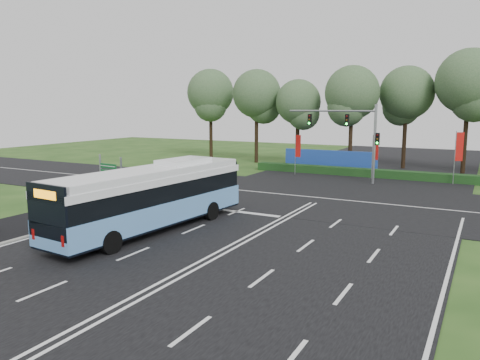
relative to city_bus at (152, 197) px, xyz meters
name	(u,v)px	position (x,y,z in m)	size (l,w,h in m)	color
ground	(246,238)	(5.19, 1.18, -1.89)	(120.00, 120.00, 0.00)	#224416
road_main	(246,237)	(5.19, 1.18, -1.87)	(20.00, 120.00, 0.04)	black
road_cross	(320,198)	(5.19, 13.18, -1.87)	(120.00, 14.00, 0.05)	black
bike_path	(36,222)	(-7.31, -1.82, -1.86)	(5.00, 18.00, 0.06)	black
kerb_strip	(65,226)	(-4.91, -1.82, -1.83)	(0.25, 18.00, 0.12)	gray
city_bus	(152,197)	(0.00, 0.00, 0.00)	(3.81, 13.27, 3.76)	#5B94D4
pedestrian_signal	(121,181)	(-5.36, 3.43, 0.01)	(0.33, 0.42, 3.49)	gray
street_sign	(104,178)	(-4.80, 1.34, 0.56)	(1.51, 0.25, 3.88)	gray
banner_flag_left	(297,148)	(-0.75, 23.67, 0.79)	(0.60, 0.11, 4.09)	gray
banner_flag_mid	(375,150)	(6.65, 24.46, 0.84)	(0.60, 0.22, 4.17)	gray
banner_flag_right	(458,150)	(13.70, 24.90, 1.16)	(0.65, 0.30, 4.69)	gray
traffic_light_gantry	(355,131)	(5.40, 21.68, 2.77)	(8.41, 0.28, 7.00)	gray
hedge	(361,172)	(5.19, 25.68, -1.49)	(22.00, 1.20, 0.80)	#163613
blue_hoarding	(330,161)	(1.19, 28.18, -0.79)	(10.00, 0.30, 2.20)	#1D43A1
eucalyptus_row	(407,92)	(8.11, 31.75, 6.38)	(53.99, 9.25, 12.52)	black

